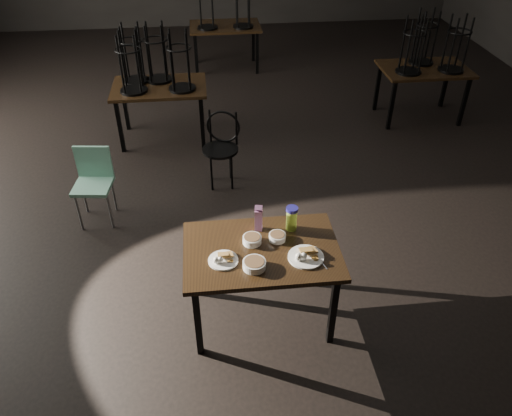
{
  "coord_description": "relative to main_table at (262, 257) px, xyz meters",
  "views": [
    {
      "loc": [
        -0.52,
        -5.34,
        3.27
      ],
      "look_at": [
        -0.17,
        -2.07,
        0.85
      ],
      "focal_mm": 35.0,
      "sensor_mm": 36.0,
      "label": 1
    }
  ],
  "objects": [
    {
      "name": "bg_table_far",
      "position": [
        0.06,
        5.8,
        0.08
      ],
      "size": [
        1.2,
        0.8,
        1.48
      ],
      "color": "black",
      "rests_on": "ground"
    },
    {
      "name": "school_chair",
      "position": [
        -1.55,
        1.59,
        -0.19
      ],
      "size": [
        0.41,
        0.41,
        0.8
      ],
      "rotation": [
        0.0,
        0.0,
        -0.12
      ],
      "color": "#7BC0A3",
      "rests_on": "ground"
    },
    {
      "name": "bowl_near",
      "position": [
        -0.07,
        0.08,
        0.11
      ],
      "size": [
        0.15,
        0.15,
        0.06
      ],
      "color": "white",
      "rests_on": "main_table"
    },
    {
      "name": "bentwood_chair",
      "position": [
        -0.2,
        2.15,
        -0.16
      ],
      "size": [
        0.45,
        0.44,
        0.86
      ],
      "rotation": [
        0.0,
        0.0,
        -0.29
      ],
      "color": "black",
      "rests_on": "ground"
    },
    {
      "name": "main_table",
      "position": [
        0.0,
        0.0,
        0.0
      ],
      "size": [
        1.2,
        0.8,
        0.75
      ],
      "color": "black",
      "rests_on": "ground"
    },
    {
      "name": "plate_left",
      "position": [
        -0.3,
        -0.1,
        0.1
      ],
      "size": [
        0.23,
        0.23,
        0.07
      ],
      "color": "white",
      "rests_on": "main_table"
    },
    {
      "name": "spoon",
      "position": [
        0.43,
        -0.14,
        0.08
      ],
      "size": [
        0.05,
        0.18,
        0.01
      ],
      "color": "silver",
      "rests_on": "main_table"
    },
    {
      "name": "bg_table_right",
      "position": [
        2.7,
        3.54,
        0.11
      ],
      "size": [
        1.2,
        0.8,
        1.48
      ],
      "color": "black",
      "rests_on": "ground"
    },
    {
      "name": "bowl_big",
      "position": [
        -0.08,
        -0.2,
        0.11
      ],
      "size": [
        0.17,
        0.17,
        0.06
      ],
      "color": "white",
      "rests_on": "main_table"
    },
    {
      "name": "bowl_far",
      "position": [
        0.13,
        0.1,
        0.11
      ],
      "size": [
        0.13,
        0.13,
        0.05
      ],
      "color": "white",
      "rests_on": "main_table"
    },
    {
      "name": "bg_table_left",
      "position": [
        -0.96,
        3.31,
        0.13
      ],
      "size": [
        1.2,
        0.8,
        1.48
      ],
      "color": "black",
      "rests_on": "ground"
    },
    {
      "name": "water_bottle",
      "position": [
        0.27,
        0.22,
        0.19
      ],
      "size": [
        0.12,
        0.12,
        0.21
      ],
      "color": "#AED73F",
      "rests_on": "main_table"
    },
    {
      "name": "juice_carton",
      "position": [
        0.0,
        0.25,
        0.19
      ],
      "size": [
        0.07,
        0.07,
        0.24
      ],
      "color": "#851874",
      "rests_on": "main_table"
    },
    {
      "name": "plate_right",
      "position": [
        0.32,
        -0.14,
        0.1
      ],
      "size": [
        0.27,
        0.27,
        0.09
      ],
      "color": "white",
      "rests_on": "main_table"
    }
  ]
}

